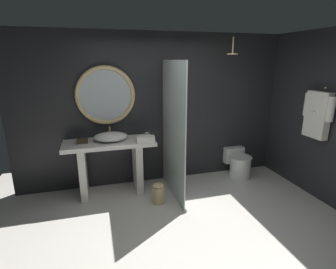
{
  "coord_description": "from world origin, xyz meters",
  "views": [
    {
      "loc": [
        -1.03,
        -2.54,
        2.14
      ],
      "look_at": [
        -0.05,
        0.97,
        1.11
      ],
      "focal_mm": 28.11,
      "sensor_mm": 36.0,
      "label": 1
    }
  ],
  "objects_px": {
    "round_wall_mirror": "(106,96)",
    "toilet": "(239,164)",
    "hanging_bathrobe": "(318,113)",
    "vessel_sink": "(111,137)",
    "tissue_box": "(83,141)",
    "rain_shower_head": "(233,52)",
    "tumbler_cup": "(147,136)",
    "folded_hand_towel": "(146,139)",
    "waste_bin": "(158,193)"
  },
  "relations": [
    {
      "from": "vessel_sink",
      "to": "tumbler_cup",
      "type": "distance_m",
      "value": 0.58
    },
    {
      "from": "hanging_bathrobe",
      "to": "toilet",
      "type": "relative_size",
      "value": 1.41
    },
    {
      "from": "hanging_bathrobe",
      "to": "folded_hand_towel",
      "type": "bearing_deg",
      "value": 163.61
    },
    {
      "from": "tumbler_cup",
      "to": "round_wall_mirror",
      "type": "xyz_separation_m",
      "value": [
        -0.61,
        0.29,
        0.64
      ]
    },
    {
      "from": "tumbler_cup",
      "to": "waste_bin",
      "type": "height_order",
      "value": "tumbler_cup"
    },
    {
      "from": "hanging_bathrobe",
      "to": "round_wall_mirror",
      "type": "bearing_deg",
      "value": 158.7
    },
    {
      "from": "tumbler_cup",
      "to": "round_wall_mirror",
      "type": "height_order",
      "value": "round_wall_mirror"
    },
    {
      "from": "vessel_sink",
      "to": "tumbler_cup",
      "type": "relative_size",
      "value": 5.08
    },
    {
      "from": "round_wall_mirror",
      "to": "hanging_bathrobe",
      "type": "bearing_deg",
      "value": -21.3
    },
    {
      "from": "hanging_bathrobe",
      "to": "folded_hand_towel",
      "type": "height_order",
      "value": "hanging_bathrobe"
    },
    {
      "from": "hanging_bathrobe",
      "to": "waste_bin",
      "type": "xyz_separation_m",
      "value": [
        -2.4,
        0.4,
        -1.2
      ]
    },
    {
      "from": "tumbler_cup",
      "to": "hanging_bathrobe",
      "type": "relative_size",
      "value": 0.14
    },
    {
      "from": "tumbler_cup",
      "to": "folded_hand_towel",
      "type": "height_order",
      "value": "tumbler_cup"
    },
    {
      "from": "tissue_box",
      "to": "toilet",
      "type": "height_order",
      "value": "tissue_box"
    },
    {
      "from": "round_wall_mirror",
      "to": "folded_hand_towel",
      "type": "bearing_deg",
      "value": -39.51
    },
    {
      "from": "tissue_box",
      "to": "waste_bin",
      "type": "distance_m",
      "value": 1.43
    },
    {
      "from": "toilet",
      "to": "folded_hand_towel",
      "type": "distance_m",
      "value": 1.96
    },
    {
      "from": "vessel_sink",
      "to": "round_wall_mirror",
      "type": "distance_m",
      "value": 0.67
    },
    {
      "from": "hanging_bathrobe",
      "to": "toilet",
      "type": "bearing_deg",
      "value": 126.22
    },
    {
      "from": "vessel_sink",
      "to": "tissue_box",
      "type": "distance_m",
      "value": 0.43
    },
    {
      "from": "toilet",
      "to": "hanging_bathrobe",
      "type": "bearing_deg",
      "value": -53.78
    },
    {
      "from": "tumbler_cup",
      "to": "waste_bin",
      "type": "xyz_separation_m",
      "value": [
        0.06,
        -0.5,
        -0.79
      ]
    },
    {
      "from": "rain_shower_head",
      "to": "toilet",
      "type": "relative_size",
      "value": 0.5
    },
    {
      "from": "round_wall_mirror",
      "to": "hanging_bathrobe",
      "type": "distance_m",
      "value": 3.3
    },
    {
      "from": "folded_hand_towel",
      "to": "waste_bin",
      "type": "bearing_deg",
      "value": -71.84
    },
    {
      "from": "round_wall_mirror",
      "to": "rain_shower_head",
      "type": "xyz_separation_m",
      "value": [
        2.03,
        -0.35,
        0.67
      ]
    },
    {
      "from": "tissue_box",
      "to": "hanging_bathrobe",
      "type": "distance_m",
      "value": 3.62
    },
    {
      "from": "tumbler_cup",
      "to": "tissue_box",
      "type": "xyz_separation_m",
      "value": [
        -1.01,
        0.05,
        -0.02
      ]
    },
    {
      "from": "tumbler_cup",
      "to": "folded_hand_towel",
      "type": "relative_size",
      "value": 0.38
    },
    {
      "from": "round_wall_mirror",
      "to": "toilet",
      "type": "relative_size",
      "value": 1.73
    },
    {
      "from": "round_wall_mirror",
      "to": "hanging_bathrobe",
      "type": "xyz_separation_m",
      "value": [
        3.07,
        -1.2,
        -0.23
      ]
    },
    {
      "from": "tissue_box",
      "to": "folded_hand_towel",
      "type": "xyz_separation_m",
      "value": [
        0.96,
        -0.21,
        0.02
      ]
    },
    {
      "from": "toilet",
      "to": "waste_bin",
      "type": "relative_size",
      "value": 1.71
    },
    {
      "from": "tumbler_cup",
      "to": "waste_bin",
      "type": "bearing_deg",
      "value": -83.28
    },
    {
      "from": "vessel_sink",
      "to": "hanging_bathrobe",
      "type": "distance_m",
      "value": 3.21
    },
    {
      "from": "vessel_sink",
      "to": "toilet",
      "type": "xyz_separation_m",
      "value": [
        2.34,
        -0.01,
        -0.72
      ]
    },
    {
      "from": "waste_bin",
      "to": "rain_shower_head",
      "type": "bearing_deg",
      "value": 18.08
    },
    {
      "from": "vessel_sink",
      "to": "rain_shower_head",
      "type": "relative_size",
      "value": 1.94
    },
    {
      "from": "hanging_bathrobe",
      "to": "rain_shower_head",
      "type": "bearing_deg",
      "value": 140.76
    },
    {
      "from": "vessel_sink",
      "to": "tissue_box",
      "type": "xyz_separation_m",
      "value": [
        -0.43,
        -0.01,
        -0.03
      ]
    },
    {
      "from": "tumbler_cup",
      "to": "rain_shower_head",
      "type": "xyz_separation_m",
      "value": [
        1.43,
        -0.06,
        1.31
      ]
    },
    {
      "from": "tissue_box",
      "to": "rain_shower_head",
      "type": "xyz_separation_m",
      "value": [
        2.44,
        -0.11,
        1.33
      ]
    },
    {
      "from": "round_wall_mirror",
      "to": "waste_bin",
      "type": "bearing_deg",
      "value": -50.14
    },
    {
      "from": "tissue_box",
      "to": "rain_shower_head",
      "type": "relative_size",
      "value": 0.61
    },
    {
      "from": "round_wall_mirror",
      "to": "toilet",
      "type": "height_order",
      "value": "round_wall_mirror"
    },
    {
      "from": "hanging_bathrobe",
      "to": "waste_bin",
      "type": "bearing_deg",
      "value": 170.57
    },
    {
      "from": "folded_hand_towel",
      "to": "hanging_bathrobe",
      "type": "bearing_deg",
      "value": -16.39
    },
    {
      "from": "tissue_box",
      "to": "round_wall_mirror",
      "type": "xyz_separation_m",
      "value": [
        0.41,
        0.24,
        0.66
      ]
    },
    {
      "from": "tumbler_cup",
      "to": "toilet",
      "type": "xyz_separation_m",
      "value": [
        1.76,
        0.05,
        -0.71
      ]
    },
    {
      "from": "round_wall_mirror",
      "to": "waste_bin",
      "type": "distance_m",
      "value": 1.77
    }
  ]
}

